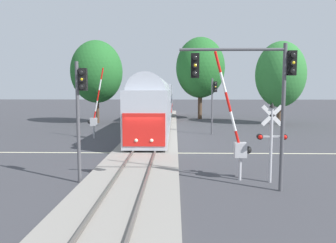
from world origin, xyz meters
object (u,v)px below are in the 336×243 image
object	(u,v)px
elm_centre_background	(200,68)
maple_right_background	(280,75)
commuter_train	(158,102)
oak_behind_train	(97,72)
crossing_signal_mast	(272,134)
crossing_gate_near	(239,140)
traffic_signal_far_side	(214,97)
crossing_gate_far	(94,116)
traffic_signal_median	(80,102)
traffic_signal_near_right	(255,81)

from	to	relation	value
elm_centre_background	maple_right_background	bearing A→B (deg)	-37.79
commuter_train	oak_behind_train	distance (m)	8.80
commuter_train	crossing_signal_mast	xyz separation A→B (m)	(6.40, -24.20, -0.54)
oak_behind_train	commuter_train	bearing A→B (deg)	-13.11
maple_right_background	elm_centre_background	world-z (taller)	elm_centre_background
crossing_gate_near	traffic_signal_far_side	world-z (taller)	crossing_gate_near
crossing_gate_far	traffic_signal_far_side	bearing A→B (deg)	14.41
traffic_signal_median	crossing_signal_mast	bearing A→B (deg)	1.44
crossing_gate_near	oak_behind_train	distance (m)	28.98
traffic_signal_near_right	oak_behind_train	bearing A→B (deg)	115.61
crossing_gate_near	maple_right_background	world-z (taller)	maple_right_background
crossing_gate_near	commuter_train	bearing A→B (deg)	101.83
crossing_gate_far	oak_behind_train	bearing A→B (deg)	102.19
traffic_signal_near_right	elm_centre_background	size ratio (longest dim) A/B	0.53
crossing_gate_far	elm_centre_background	distance (m)	22.32
traffic_signal_median	crossing_gate_far	bearing A→B (deg)	101.64
traffic_signal_median	commuter_train	bearing A→B (deg)	84.70
traffic_signal_median	traffic_signal_near_right	world-z (taller)	traffic_signal_near_right
commuter_train	oak_behind_train	size ratio (longest dim) A/B	3.84
commuter_train	traffic_signal_median	bearing A→B (deg)	-95.30
maple_right_background	elm_centre_background	distance (m)	11.60
crossing_gate_far	traffic_signal_near_right	distance (m)	17.97
commuter_train	crossing_gate_near	size ratio (longest dim) A/B	6.55
traffic_signal_far_side	traffic_signal_near_right	world-z (taller)	traffic_signal_near_right
traffic_signal_near_right	commuter_train	bearing A→B (deg)	101.71
crossing_signal_mast	traffic_signal_median	size ratio (longest dim) A/B	0.67
maple_right_background	commuter_train	bearing A→B (deg)	-176.86
traffic_signal_far_side	traffic_signal_near_right	distance (m)	17.25
elm_centre_background	crossing_gate_near	bearing A→B (deg)	-91.13
traffic_signal_far_side	traffic_signal_near_right	size ratio (longest dim) A/B	0.86
crossing_signal_mast	maple_right_background	bearing A→B (deg)	71.59
commuter_train	traffic_signal_far_side	bearing A→B (deg)	-55.68
crossing_signal_mast	maple_right_background	world-z (taller)	maple_right_background
crossing_gate_far	crossing_signal_mast	bearing A→B (deg)	-49.09
traffic_signal_near_right	elm_centre_background	xyz separation A→B (m)	(0.33, 33.34, 2.63)
maple_right_background	traffic_signal_far_side	bearing A→B (deg)	-135.05
traffic_signal_far_side	traffic_signal_median	bearing A→B (deg)	-116.08
crossing_gate_near	crossing_gate_far	bearing A→B (deg)	128.06
commuter_train	traffic_signal_far_side	distance (m)	10.03
traffic_signal_median	elm_centre_background	distance (m)	33.43
crossing_signal_mast	oak_behind_train	xyz separation A→B (m)	(-14.20, 26.02, 4.17)
crossing_gate_far	commuter_train	bearing A→B (deg)	65.43
crossing_gate_near	crossing_gate_far	xyz separation A→B (m)	(-10.02, 12.80, 0.01)
traffic_signal_median	oak_behind_train	world-z (taller)	oak_behind_train
crossing_gate_far	traffic_signal_median	distance (m)	13.81
crossing_gate_near	crossing_gate_far	size ratio (longest dim) A/B	0.99
traffic_signal_far_side	maple_right_background	distance (m)	13.07
traffic_signal_near_right	oak_behind_train	distance (m)	30.31
crossing_gate_near	traffic_signal_far_side	bearing A→B (deg)	87.60
crossing_signal_mast	crossing_gate_near	bearing A→B (deg)	164.23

